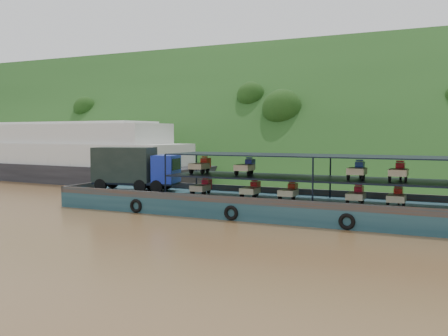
% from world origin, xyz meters
% --- Properties ---
extents(ground, '(160.00, 160.00, 0.00)m').
position_xyz_m(ground, '(0.00, 0.00, 0.00)').
color(ground, brown).
rests_on(ground, ground).
extents(hillside, '(140.00, 39.60, 39.60)m').
position_xyz_m(hillside, '(0.00, 36.00, 0.00)').
color(hillside, '#193A15').
rests_on(hillside, ground).
extents(cargo_barge, '(35.00, 7.18, 4.89)m').
position_xyz_m(cargo_barge, '(2.01, 0.40, 1.21)').
color(cargo_barge, '#12333F').
rests_on(cargo_barge, ground).
extents(passenger_ferry, '(37.66, 11.63, 7.52)m').
position_xyz_m(passenger_ferry, '(-28.94, 14.95, 3.26)').
color(passenger_ferry, black).
rests_on(passenger_ferry, ground).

